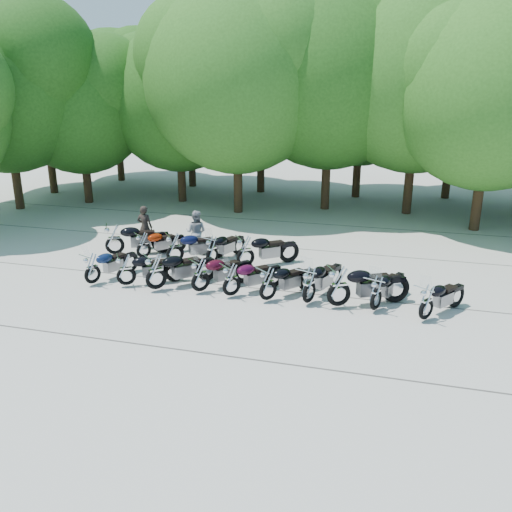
% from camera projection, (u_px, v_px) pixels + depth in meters
% --- Properties ---
extents(ground, '(90.00, 90.00, 0.00)m').
position_uv_depth(ground, '(243.00, 306.00, 16.14)').
color(ground, '#A6A296').
rests_on(ground, ground).
extents(tree_0, '(7.50, 7.50, 9.21)m').
position_uv_depth(tree_0, '(43.00, 96.00, 30.13)').
color(tree_0, '#3A2614').
rests_on(tree_0, ground).
extents(tree_1, '(6.97, 6.97, 8.55)m').
position_uv_depth(tree_1, '(80.00, 106.00, 27.81)').
color(tree_1, '#3A2614').
rests_on(tree_1, ground).
extents(tree_2, '(7.31, 7.31, 8.97)m').
position_uv_depth(tree_2, '(178.00, 101.00, 28.01)').
color(tree_2, '#3A2614').
rests_on(tree_2, ground).
extents(tree_3, '(8.70, 8.70, 10.67)m').
position_uv_depth(tree_3, '(237.00, 80.00, 25.31)').
color(tree_3, '#3A2614').
rests_on(tree_3, ground).
extents(tree_4, '(9.13, 9.13, 11.20)m').
position_uv_depth(tree_4, '(330.00, 73.00, 25.89)').
color(tree_4, '#3A2614').
rests_on(tree_4, ground).
extents(tree_5, '(9.04, 9.04, 11.10)m').
position_uv_depth(tree_5, '(419.00, 75.00, 25.00)').
color(tree_5, '#3A2614').
rests_on(tree_5, ground).
extents(tree_6, '(8.00, 8.00, 9.82)m').
position_uv_depth(tree_6, '(492.00, 94.00, 22.32)').
color(tree_6, '#3A2614').
rests_on(tree_6, ground).
extents(tree_9, '(7.59, 7.59, 9.32)m').
position_uv_depth(tree_9, '(115.00, 93.00, 33.86)').
color(tree_9, '#3A2614').
rests_on(tree_9, ground).
extents(tree_10, '(7.78, 7.78, 9.55)m').
position_uv_depth(tree_10, '(189.00, 91.00, 31.94)').
color(tree_10, '#3A2614').
rests_on(tree_10, ground).
extents(tree_11, '(7.56, 7.56, 9.28)m').
position_uv_depth(tree_11, '(261.00, 95.00, 30.37)').
color(tree_11, '#3A2614').
rests_on(tree_11, ground).
extents(tree_12, '(7.88, 7.88, 9.67)m').
position_uv_depth(tree_12, '(362.00, 92.00, 28.95)').
color(tree_12, '#3A2614').
rests_on(tree_12, ground).
extents(tree_13, '(8.31, 8.31, 10.20)m').
position_uv_depth(tree_13, '(457.00, 86.00, 28.56)').
color(tree_13, '#3A2614').
rests_on(tree_13, ground).
extents(tree_17, '(8.31, 8.31, 10.20)m').
position_uv_depth(tree_17, '(3.00, 86.00, 26.11)').
color(tree_17, '#3A2614').
rests_on(tree_17, ground).
extents(motorcycle_0, '(1.43, 2.22, 1.21)m').
position_uv_depth(motorcycle_0, '(92.00, 268.00, 17.60)').
color(motorcycle_0, '#0D1B3D').
rests_on(motorcycle_0, ground).
extents(motorcycle_1, '(2.19, 1.77, 1.24)m').
position_uv_depth(motorcycle_1, '(126.00, 269.00, 17.44)').
color(motorcycle_1, black).
rests_on(motorcycle_1, ground).
extents(motorcycle_2, '(2.24, 2.25, 1.38)m').
position_uv_depth(motorcycle_2, '(156.00, 271.00, 17.07)').
color(motorcycle_2, black).
rests_on(motorcycle_2, ground).
extents(motorcycle_3, '(1.99, 2.16, 1.28)m').
position_uv_depth(motorcycle_3, '(200.00, 274.00, 16.93)').
color(motorcycle_3, '#380716').
rests_on(motorcycle_3, ground).
extents(motorcycle_4, '(1.96, 2.05, 1.23)m').
position_uv_depth(motorcycle_4, '(231.00, 279.00, 16.61)').
color(motorcycle_4, '#3B0824').
rests_on(motorcycle_4, ground).
extents(motorcycle_5, '(1.88, 2.10, 1.23)m').
position_uv_depth(motorcycle_5, '(268.00, 283.00, 16.28)').
color(motorcycle_5, black).
rests_on(motorcycle_5, ground).
extents(motorcycle_6, '(1.46, 2.43, 1.31)m').
position_uv_depth(motorcycle_6, '(309.00, 284.00, 16.07)').
color(motorcycle_6, black).
rests_on(motorcycle_6, ground).
extents(motorcycle_7, '(2.62, 1.93, 1.45)m').
position_uv_depth(motorcycle_7, '(339.00, 285.00, 15.78)').
color(motorcycle_7, black).
rests_on(motorcycle_7, ground).
extents(motorcycle_8, '(1.42, 2.24, 1.22)m').
position_uv_depth(motorcycle_8, '(376.00, 292.00, 15.59)').
color(motorcycle_8, black).
rests_on(motorcycle_8, ground).
extents(motorcycle_9, '(1.76, 2.10, 1.20)m').
position_uv_depth(motorcycle_9, '(427.00, 301.00, 14.98)').
color(motorcycle_9, black).
rests_on(motorcycle_9, ground).
extents(motorcycle_10, '(2.53, 1.86, 1.40)m').
position_uv_depth(motorcycle_10, '(114.00, 238.00, 20.43)').
color(motorcycle_10, black).
rests_on(motorcycle_10, ground).
extents(motorcycle_11, '(1.76, 1.99, 1.15)m').
position_uv_depth(motorcycle_11, '(143.00, 244.00, 20.13)').
color(motorcycle_11, maroon).
rests_on(motorcycle_11, ground).
extents(motorcycle_12, '(2.23, 1.99, 1.30)m').
position_uv_depth(motorcycle_12, '(175.00, 247.00, 19.58)').
color(motorcycle_12, black).
rests_on(motorcycle_12, ground).
extents(motorcycle_13, '(1.39, 2.24, 1.21)m').
position_uv_depth(motorcycle_13, '(212.00, 249.00, 19.48)').
color(motorcycle_13, black).
rests_on(motorcycle_13, ground).
extents(motorcycle_14, '(2.32, 2.02, 1.34)m').
position_uv_depth(motorcycle_14, '(245.00, 250.00, 19.12)').
color(motorcycle_14, black).
rests_on(motorcycle_14, ground).
extents(rider_0, '(0.63, 0.42, 1.73)m').
position_uv_depth(rider_0, '(145.00, 227.00, 21.32)').
color(rider_0, black).
rests_on(rider_0, ground).
extents(rider_1, '(0.83, 0.65, 1.70)m').
position_uv_depth(rider_1, '(196.00, 232.00, 20.69)').
color(rider_1, '#979699').
rests_on(rider_1, ground).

